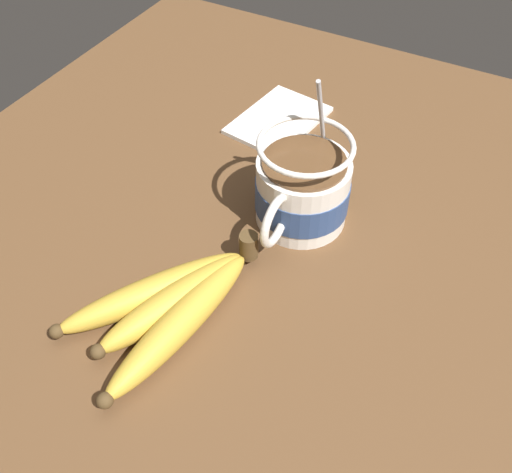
% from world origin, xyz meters
% --- Properties ---
extents(table, '(0.96, 0.96, 0.03)m').
position_xyz_m(table, '(0.00, 0.00, 0.01)').
color(table, brown).
rests_on(table, ground).
extents(coffee_mug, '(0.17, 0.11, 0.17)m').
position_xyz_m(coffee_mug, '(-0.06, -0.02, 0.07)').
color(coffee_mug, white).
rests_on(coffee_mug, table).
extents(banana_bunch, '(0.22, 0.14, 0.04)m').
position_xyz_m(banana_bunch, '(0.12, -0.07, 0.05)').
color(banana_bunch, '#4C381E').
rests_on(banana_bunch, table).
extents(napkin, '(0.15, 0.11, 0.01)m').
position_xyz_m(napkin, '(-0.22, -0.13, 0.03)').
color(napkin, white).
rests_on(napkin, table).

